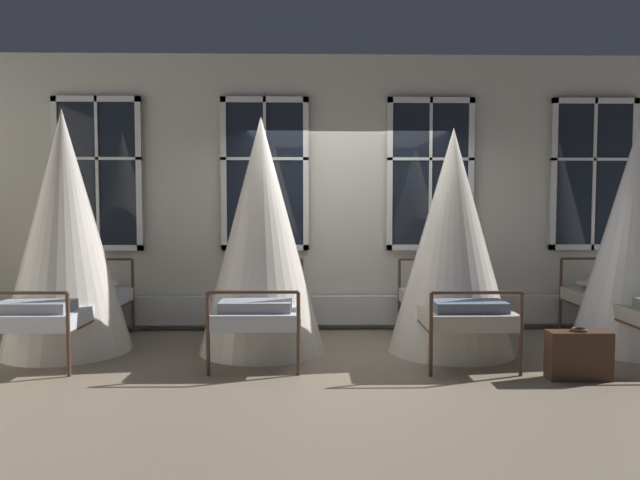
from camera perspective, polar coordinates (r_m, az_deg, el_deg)
name	(u,v)px	position (r m, az deg, el deg)	size (l,w,h in m)	color
ground	(353,347)	(6.82, 3.15, -10.07)	(18.87, 18.87, 0.00)	gray
back_wall_with_windows	(347,193)	(7.70, 2.58, 4.44)	(10.44, 0.10, 3.45)	beige
window_bank	(348,240)	(7.59, 2.63, -0.02)	(7.31, 0.10, 2.84)	black
cot_first	(65,236)	(7.02, -22.95, 0.35)	(1.36, 1.99, 2.60)	#4C3323
cot_second	(262,239)	(6.53, -5.54, 0.09)	(1.36, 1.98, 2.52)	#4C3323
cot_third	(452,245)	(6.63, 12.36, -0.45)	(1.36, 1.98, 2.40)	#4C3323
cot_fourth	(638,238)	(7.42, 27.82, 0.19)	(1.36, 1.98, 2.55)	#4C3323
suitcase_dark	(579,355)	(6.05, 23.21, -9.93)	(0.56, 0.22, 0.47)	#472D1E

